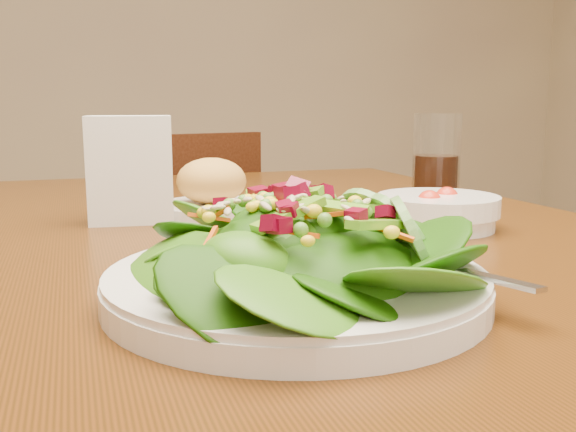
{
  "coord_description": "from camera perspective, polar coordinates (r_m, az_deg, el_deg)",
  "views": [
    {
      "loc": [
        -0.25,
        -0.74,
        0.91
      ],
      "look_at": [
        -0.08,
        -0.24,
        0.82
      ],
      "focal_mm": 40.0,
      "sensor_mm": 36.0,
      "label": 1
    }
  ],
  "objects": [
    {
      "name": "dining_table",
      "position": [
        0.82,
        0.18,
        -8.56
      ],
      "size": [
        0.9,
        1.4,
        0.75
      ],
      "color": "#4D260A",
      "rests_on": "ground_plane"
    },
    {
      "name": "chair_far",
      "position": [
        1.75,
        -9.76,
        -5.61
      ],
      "size": [
        0.47,
        0.47,
        0.84
      ],
      "rotation": [
        0.0,
        0.0,
        3.39
      ],
      "color": "#3A1A0C",
      "rests_on": "ground_plane"
    },
    {
      "name": "salad_plate",
      "position": [
        0.53,
        1.8,
        -3.89
      ],
      "size": [
        0.31,
        0.31,
        0.09
      ],
      "rotation": [
        0.0,
        0.0,
        -0.02
      ],
      "color": "white",
      "rests_on": "dining_table"
    },
    {
      "name": "bread_plate",
      "position": [
        0.94,
        -6.81,
        2.19
      ],
      "size": [
        0.16,
        0.16,
        0.08
      ],
      "color": "white",
      "rests_on": "dining_table"
    },
    {
      "name": "tomato_bowl",
      "position": [
        0.85,
        13.16,
        0.45
      ],
      "size": [
        0.16,
        0.16,
        0.05
      ],
      "color": "white",
      "rests_on": "dining_table"
    },
    {
      "name": "drinking_glass",
      "position": [
        1.13,
        13.04,
        4.76
      ],
      "size": [
        0.08,
        0.08,
        0.14
      ],
      "color": "silver",
      "rests_on": "dining_table"
    },
    {
      "name": "napkin_holder",
      "position": [
        0.89,
        -13.85,
        4.28
      ],
      "size": [
        0.12,
        0.07,
        0.14
      ],
      "rotation": [
        0.0,
        0.0,
        -0.12
      ],
      "color": "white",
      "rests_on": "dining_table"
    }
  ]
}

